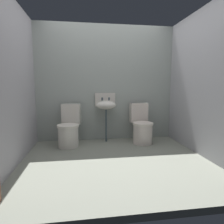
{
  "coord_description": "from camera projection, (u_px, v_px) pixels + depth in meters",
  "views": [
    {
      "loc": [
        -0.47,
        -2.89,
        1.13
      ],
      "look_at": [
        0.0,
        0.29,
        0.7
      ],
      "focal_mm": 31.19,
      "sensor_mm": 36.0,
      "label": 1
    }
  ],
  "objects": [
    {
      "name": "sink",
      "position": [
        106.0,
        105.0,
        3.93
      ],
      "size": [
        0.42,
        0.35,
        0.99
      ],
      "color": "#43515B",
      "rests_on": "ground"
    },
    {
      "name": "toilet_left",
      "position": [
        69.0,
        129.0,
        3.69
      ],
      "size": [
        0.47,
        0.64,
        0.78
      ],
      "rotation": [
        0.0,
        0.0,
        2.98
      ],
      "color": "silver",
      "rests_on": "ground"
    },
    {
      "name": "ground_plane",
      "position": [
        115.0,
        161.0,
        3.06
      ],
      "size": [
        3.23,
        2.71,
        0.08
      ],
      "primitive_type": "cube",
      "color": "gray"
    },
    {
      "name": "wall_left",
      "position": [
        13.0,
        82.0,
        2.79
      ],
      "size": [
        0.1,
        2.51,
        2.37
      ],
      "primitive_type": "cube",
      "color": "#9D9BA1",
      "rests_on": "ground"
    },
    {
      "name": "wall_right",
      "position": [
        201.0,
        83.0,
        3.21
      ],
      "size": [
        0.1,
        2.51,
        2.37
      ],
      "primitive_type": "cube",
      "color": "#9C9CA1",
      "rests_on": "ground"
    },
    {
      "name": "toilet_right",
      "position": [
        141.0,
        127.0,
        3.9
      ],
      "size": [
        0.4,
        0.59,
        0.78
      ],
      "rotation": [
        0.0,
        0.0,
        3.15
      ],
      "color": "silver",
      "rests_on": "ground"
    },
    {
      "name": "wall_back",
      "position": [
        106.0,
        83.0,
        4.08
      ],
      "size": [
        3.23,
        0.1,
        2.37
      ],
      "primitive_type": "cube",
      "color": "#989F9A",
      "rests_on": "ground"
    }
  ]
}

